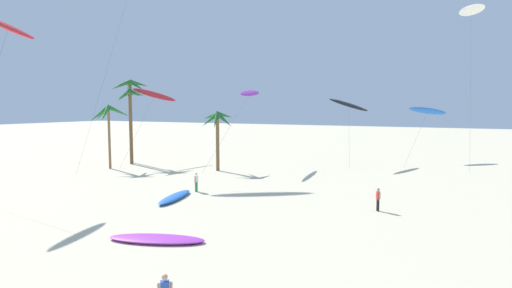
{
  "coord_description": "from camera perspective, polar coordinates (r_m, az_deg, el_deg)",
  "views": [
    {
      "loc": [
        15.8,
        -4.08,
        7.22
      ],
      "look_at": [
        3.37,
        20.78,
        4.72
      ],
      "focal_mm": 29.33,
      "sensor_mm": 36.0,
      "label": 1
    }
  ],
  "objects": [
    {
      "name": "flying_kite_0",
      "position": [
        57.29,
        -13.63,
        6.53
      ],
      "size": [
        3.35,
        10.64,
        9.94
      ],
      "color": "red",
      "rests_on": "ground"
    },
    {
      "name": "palm_tree_1",
      "position": [
        54.43,
        -16.8,
        5.31
      ],
      "size": [
        3.91,
        3.86,
        9.39
      ],
      "color": "brown",
      "rests_on": "ground"
    },
    {
      "name": "flying_kite_3",
      "position": [
        53.55,
        12.56,
        5.22
      ],
      "size": [
        4.62,
        7.02,
        8.57
      ],
      "color": "black",
      "rests_on": "ground"
    },
    {
      "name": "palm_tree_2",
      "position": [
        55.55,
        -16.77,
        6.84
      ],
      "size": [
        4.42,
        5.02,
        10.62
      ],
      "color": "brown",
      "rests_on": "ground"
    },
    {
      "name": "grounded_kite_0",
      "position": [
        33.48,
        -11.01,
        -7.1
      ],
      "size": [
        2.45,
        5.55,
        0.35
      ],
      "color": "blue",
      "rests_on": "ground"
    },
    {
      "name": "person_foreground_walker",
      "position": [
        35.94,
        -8.15,
        -5.06
      ],
      "size": [
        0.21,
        0.51,
        1.61
      ],
      "color": "#338E56",
      "rests_on": "ground"
    },
    {
      "name": "flying_kite_4",
      "position": [
        50.08,
        -0.83,
        6.96
      ],
      "size": [
        3.71,
        10.63,
        9.52
      ],
      "color": "purple",
      "rests_on": "ground"
    },
    {
      "name": "person_far_watcher",
      "position": [
        30.27,
        16.31,
        -7.15
      ],
      "size": [
        0.33,
        0.44,
        1.61
      ],
      "color": "black",
      "rests_on": "ground"
    },
    {
      "name": "flying_kite_1",
      "position": [
        39.41,
        -30.75,
        13.53
      ],
      "size": [
        4.52,
        4.98,
        14.53
      ],
      "color": "red",
      "rests_on": "ground"
    },
    {
      "name": "grounded_kite_2",
      "position": [
        23.61,
        -13.4,
        -12.46
      ],
      "size": [
        5.54,
        3.25,
        0.27
      ],
      "color": "purple",
      "rests_on": "ground"
    },
    {
      "name": "flying_kite_2",
      "position": [
        61.11,
        27.3,
        15.9
      ],
      "size": [
        4.03,
        12.07,
        19.82
      ],
      "color": "white",
      "rests_on": "ground"
    },
    {
      "name": "palm_tree_3",
      "position": [
        46.97,
        -5.3,
        2.84
      ],
      "size": [
        4.17,
        4.06,
        6.68
      ],
      "color": "brown",
      "rests_on": "ground"
    },
    {
      "name": "palm_tree_0",
      "position": [
        51.16,
        -19.35,
        3.76
      ],
      "size": [
        4.97,
        4.83,
        7.44
      ],
      "color": "olive",
      "rests_on": "ground"
    },
    {
      "name": "flying_kite_5",
      "position": [
        61.31,
        22.38,
        4.2
      ],
      "size": [
        4.99,
        11.37,
        7.45
      ],
      "color": "blue",
      "rests_on": "ground"
    }
  ]
}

